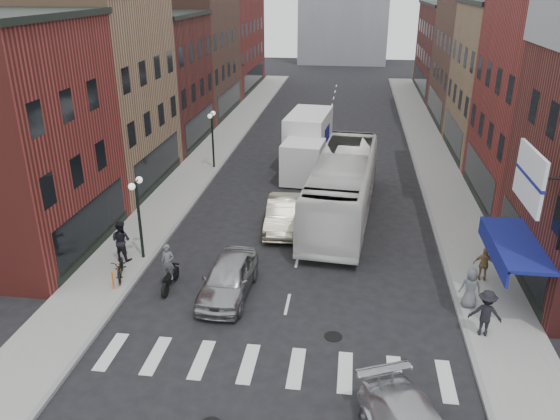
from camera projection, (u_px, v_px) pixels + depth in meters
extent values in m
plane|color=black|center=(284.00, 318.00, 21.90)|extent=(160.00, 160.00, 0.00)
cube|color=gray|center=(213.00, 151.00, 43.02)|extent=(3.00, 74.00, 0.15)
cube|color=gray|center=(434.00, 160.00, 40.92)|extent=(3.00, 74.00, 0.15)
cube|color=gray|center=(232.00, 153.00, 42.86)|extent=(0.20, 74.00, 0.16)
cube|color=gray|center=(413.00, 160.00, 41.13)|extent=(0.20, 74.00, 0.16)
cube|color=silver|center=(274.00, 366.00, 19.16)|extent=(12.00, 2.20, 0.01)
cube|color=black|center=(93.00, 222.00, 26.63)|extent=(0.08, 7.20, 2.20)
cube|color=#916C50|center=(76.00, 93.00, 34.21)|extent=(10.00, 10.00, 12.00)
cube|color=black|center=(159.00, 163.00, 35.30)|extent=(0.08, 8.00, 2.20)
cube|color=#4F1D1C|center=(137.00, 82.00, 43.73)|extent=(10.00, 10.00, 10.00)
cube|color=black|center=(200.00, 126.00, 44.44)|extent=(0.08, 8.00, 2.20)
cube|color=black|center=(130.00, 14.00, 41.74)|extent=(10.30, 10.20, 0.30)
cube|color=brown|center=(178.00, 47.00, 53.20)|extent=(10.00, 12.00, 13.00)
cube|color=black|center=(229.00, 99.00, 54.49)|extent=(0.08, 9.60, 2.20)
cube|color=maroon|center=(213.00, 43.00, 66.38)|extent=(10.00, 16.00, 11.00)
cube|color=black|center=(254.00, 77.00, 67.28)|extent=(0.08, 12.80, 2.20)
cube|color=black|center=(521.00, 247.00, 24.15)|extent=(0.08, 7.20, 2.20)
cube|color=black|center=(479.00, 177.00, 32.83)|extent=(0.08, 8.00, 2.20)
cube|color=#916C50|center=(529.00, 85.00, 39.84)|extent=(10.00, 10.00, 11.00)
cube|color=black|center=(453.00, 134.00, 41.97)|extent=(0.08, 8.00, 2.20)
cube|color=black|center=(544.00, 2.00, 37.65)|extent=(10.30, 10.20, 0.30)
cube|color=brown|center=(496.00, 58.00, 49.69)|extent=(10.00, 12.00, 12.00)
cube|color=black|center=(435.00, 105.00, 52.01)|extent=(0.08, 9.60, 2.20)
cube|color=#4F1D1C|center=(467.00, 51.00, 62.87)|extent=(10.00, 16.00, 10.00)
cube|color=black|center=(420.00, 80.00, 64.80)|extent=(0.08, 12.80, 2.20)
cube|color=black|center=(473.00, 4.00, 60.87)|extent=(10.30, 16.20, 0.30)
cube|color=navy|center=(516.00, 244.00, 22.01)|extent=(1.80, 5.00, 0.15)
cube|color=navy|center=(493.00, 250.00, 22.25)|extent=(0.10, 5.00, 0.70)
cylinder|color=black|center=(551.00, 178.00, 18.82)|extent=(1.40, 0.08, 0.08)
cube|color=silver|center=(530.00, 177.00, 18.90)|extent=(0.12, 3.00, 2.00)
cylinder|color=black|center=(140.00, 222.00, 25.69)|extent=(0.14, 0.14, 4.00)
cylinder|color=black|center=(135.00, 182.00, 24.92)|extent=(0.06, 0.90, 0.06)
sphere|color=white|center=(132.00, 187.00, 24.52)|extent=(0.32, 0.32, 0.32)
sphere|color=white|center=(139.00, 180.00, 25.35)|extent=(0.32, 0.32, 0.32)
cylinder|color=black|center=(213.00, 142.00, 38.48)|extent=(0.14, 0.14, 4.00)
cylinder|color=black|center=(211.00, 114.00, 37.70)|extent=(0.06, 0.90, 0.06)
sphere|color=white|center=(210.00, 116.00, 37.31)|extent=(0.32, 0.32, 0.32)
sphere|color=white|center=(213.00, 113.00, 38.13)|extent=(0.32, 0.32, 0.32)
cylinder|color=#D8590C|center=(113.00, 281.00, 23.54)|extent=(0.08, 0.08, 0.80)
cylinder|color=#D8590C|center=(119.00, 274.00, 24.09)|extent=(0.08, 0.08, 0.80)
cube|color=white|center=(303.00, 162.00, 35.97)|extent=(2.84, 3.03, 2.69)
cube|color=black|center=(303.00, 158.00, 35.87)|extent=(2.76, 1.75, 1.19)
cube|color=white|center=(308.00, 134.00, 39.40)|extent=(3.21, 5.83, 3.12)
cube|color=navy|center=(308.00, 134.00, 39.40)|extent=(2.93, 2.41, 1.29)
cube|color=black|center=(308.00, 159.00, 39.89)|extent=(3.03, 7.20, 0.38)
cylinder|color=black|center=(285.00, 174.00, 36.70)|extent=(0.30, 0.97, 0.97)
cylinder|color=black|center=(321.00, 176.00, 36.39)|extent=(0.30, 0.97, 0.97)
cylinder|color=black|center=(291.00, 158.00, 40.04)|extent=(0.30, 0.97, 0.97)
cylinder|color=black|center=(325.00, 159.00, 39.74)|extent=(0.30, 0.97, 0.97)
cylinder|color=black|center=(294.00, 150.00, 42.01)|extent=(0.30, 0.97, 0.97)
cylinder|color=black|center=(326.00, 151.00, 41.71)|extent=(0.30, 0.97, 0.97)
cylinder|color=black|center=(176.00, 273.00, 24.57)|extent=(0.14, 0.64, 0.64)
cylinder|color=black|center=(165.00, 290.00, 23.23)|extent=(0.14, 0.64, 0.64)
cube|color=black|center=(170.00, 277.00, 23.82)|extent=(0.29, 1.18, 0.34)
cube|color=black|center=(173.00, 264.00, 24.16)|extent=(0.54, 0.08, 0.06)
imported|color=#54565B|center=(168.00, 262.00, 23.42)|extent=(0.60, 0.41, 1.61)
imported|color=white|center=(342.00, 186.00, 30.69)|extent=(4.15, 13.28, 3.64)
imported|color=#A2A2A6|center=(228.00, 278.00, 23.22)|extent=(2.07, 4.87, 1.64)
imported|color=beige|center=(283.00, 214.00, 29.54)|extent=(1.97, 5.04, 1.63)
imported|color=black|center=(121.00, 267.00, 24.43)|extent=(1.24, 2.02, 1.00)
imported|color=black|center=(121.00, 240.00, 25.84)|extent=(1.07, 0.77, 1.97)
imported|color=black|center=(486.00, 313.00, 20.29)|extent=(1.28, 0.78, 1.86)
imported|color=olive|center=(484.00, 264.00, 24.09)|extent=(0.98, 0.61, 1.56)
imported|color=slate|center=(471.00, 288.00, 22.09)|extent=(0.85, 0.56, 1.72)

